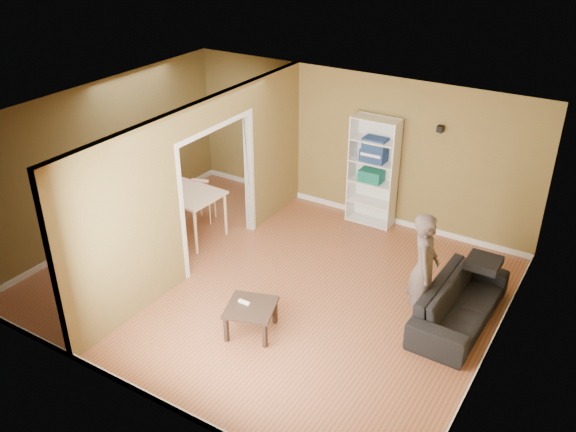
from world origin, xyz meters
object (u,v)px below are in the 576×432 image
(chair_left, at_px, (150,201))
(chair_near, at_px, (160,220))
(bookshelf, at_px, (374,171))
(chair_far, at_px, (205,198))
(person, at_px, (425,259))
(dining_table, at_px, (183,195))
(sofa, at_px, (461,297))
(coffee_table, at_px, (251,310))

(chair_left, relative_size, chair_near, 0.87)
(bookshelf, xyz_separation_m, chair_far, (-2.54, -1.51, -0.54))
(bookshelf, relative_size, chair_near, 1.84)
(person, bearing_deg, bookshelf, 21.10)
(person, bearing_deg, dining_table, 71.28)
(dining_table, bearing_deg, chair_far, 92.27)
(dining_table, bearing_deg, bookshelf, 39.81)
(sofa, distance_m, person, 0.77)
(bookshelf, xyz_separation_m, chair_left, (-3.23, -2.16, -0.51))
(person, xyz_separation_m, coffee_table, (-1.78, -1.47, -0.59))
(bookshelf, xyz_separation_m, dining_table, (-2.52, -2.10, -0.24))
(bookshelf, height_order, coffee_table, bookshelf)
(bookshelf, bearing_deg, dining_table, -140.19)
(dining_table, height_order, chair_near, chair_near)
(coffee_table, distance_m, chair_left, 3.55)
(sofa, relative_size, person, 1.07)
(coffee_table, bearing_deg, bookshelf, 89.46)
(sofa, xyz_separation_m, chair_far, (-4.78, 0.51, 0.05))
(dining_table, relative_size, chair_far, 1.50)
(chair_near, bearing_deg, bookshelf, 62.71)
(bookshelf, relative_size, chair_far, 2.24)
(dining_table, relative_size, chair_left, 1.41)
(coffee_table, distance_m, dining_table, 2.99)
(chair_near, bearing_deg, coffee_table, -6.49)
(sofa, xyz_separation_m, chair_near, (-4.76, -0.66, 0.15))
(person, xyz_separation_m, dining_table, (-4.27, 0.14, -0.21))
(person, height_order, chair_near, person)
(chair_near, height_order, chair_far, chair_near)
(dining_table, bearing_deg, person, -1.84)
(coffee_table, distance_m, chair_far, 3.34)
(coffee_table, bearing_deg, chair_near, 157.52)
(person, height_order, chair_far, person)
(person, xyz_separation_m, chair_left, (-4.97, 0.08, -0.48))
(bookshelf, bearing_deg, chair_left, -146.16)
(person, distance_m, chair_left, 5.00)
(sofa, relative_size, chair_far, 2.31)
(sofa, height_order, dining_table, dining_table)
(sofa, height_order, person, person)
(person, xyz_separation_m, bookshelf, (-1.75, 2.24, 0.03))
(chair_left, xyz_separation_m, chair_near, (0.70, -0.52, 0.07))
(person, bearing_deg, sofa, -82.58)
(dining_table, distance_m, chair_near, 0.61)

